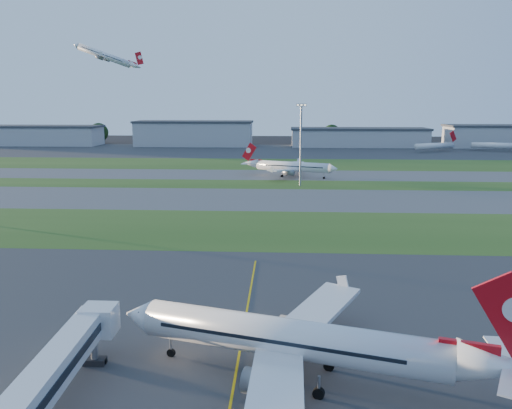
# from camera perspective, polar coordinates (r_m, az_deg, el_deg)

# --- Properties ---
(ground) EXTENTS (700.00, 700.00, 0.00)m
(ground) POSITION_cam_1_polar(r_m,az_deg,el_deg) (57.21, -6.96, -15.73)
(ground) COLOR black
(ground) RESTS_ON ground
(apron_near) EXTENTS (300.00, 70.00, 0.01)m
(apron_near) POSITION_cam_1_polar(r_m,az_deg,el_deg) (57.21, -6.96, -15.72)
(apron_near) COLOR #333335
(apron_near) RESTS_ON ground
(grass_strip_a) EXTENTS (300.00, 34.00, 0.01)m
(grass_strip_a) POSITION_cam_1_polar(r_m,az_deg,el_deg) (105.72, -2.11, -2.75)
(grass_strip_a) COLOR #2A4F1A
(grass_strip_a) RESTS_ON ground
(taxiway_a) EXTENTS (300.00, 32.00, 0.01)m
(taxiway_a) POSITION_cam_1_polar(r_m,az_deg,el_deg) (137.84, -0.88, 0.64)
(taxiway_a) COLOR #515154
(taxiway_a) RESTS_ON ground
(grass_strip_b) EXTENTS (300.00, 18.00, 0.01)m
(grass_strip_b) POSITION_cam_1_polar(r_m,az_deg,el_deg) (162.40, -0.27, 2.31)
(grass_strip_b) COLOR #2A4F1A
(grass_strip_b) RESTS_ON ground
(taxiway_b) EXTENTS (300.00, 26.00, 0.01)m
(taxiway_b) POSITION_cam_1_polar(r_m,az_deg,el_deg) (184.11, 0.13, 3.42)
(taxiway_b) COLOR #515154
(taxiway_b) RESTS_ON ground
(grass_strip_c) EXTENTS (300.00, 40.00, 0.01)m
(grass_strip_c) POSITION_cam_1_polar(r_m,az_deg,el_deg) (216.79, 0.58, 4.65)
(grass_strip_c) COLOR #2A4F1A
(grass_strip_c) RESTS_ON ground
(apron_far) EXTENTS (400.00, 80.00, 0.01)m
(apron_far) POSITION_cam_1_polar(r_m,az_deg,el_deg) (276.41, 1.13, 6.15)
(apron_far) COLOR #333335
(apron_far) RESTS_ON ground
(yellow_line) EXTENTS (0.25, 60.00, 0.02)m
(yellow_line) POSITION_cam_1_polar(r_m,az_deg,el_deg) (56.61, -1.77, -15.96)
(yellow_line) COLOR gold
(yellow_line) RESTS_ON ground
(jet_bridge) EXTENTS (4.20, 26.90, 6.20)m
(jet_bridge) POSITION_cam_1_polar(r_m,az_deg,el_deg) (45.48, -23.65, -18.64)
(jet_bridge) COLOR silver
(jet_bridge) RESTS_ON ground
(airliner_parked) EXTENTS (35.78, 30.05, 11.42)m
(airliner_parked) POSITION_cam_1_polar(r_m,az_deg,el_deg) (49.27, 4.25, -15.18)
(airliner_parked) COLOR silver
(airliner_parked) RESTS_ON ground
(airliner_taxiing) EXTENTS (31.84, 26.97, 10.43)m
(airliner_taxiing) POSITION_cam_1_polar(r_m,az_deg,el_deg) (178.83, 4.11, 4.33)
(airliner_taxiing) COLOR silver
(airliner_taxiing) RESTS_ON ground
(airliner_departing) EXTENTS (33.00, 27.99, 10.30)m
(airliner_departing) POSITION_cam_1_polar(r_m,az_deg,el_deg) (270.05, -16.86, 15.95)
(airliner_departing) COLOR silver
(mini_jet_near) EXTENTS (25.96, 15.21, 9.48)m
(mini_jet_near) POSITION_cam_1_polar(r_m,az_deg,el_deg) (287.28, 19.77, 6.34)
(mini_jet_near) COLOR silver
(mini_jet_near) RESTS_ON ground
(mini_jet_far) EXTENTS (28.13, 9.55, 9.48)m
(mini_jet_far) POSITION_cam_1_polar(r_m,az_deg,el_deg) (302.52, 25.89, 6.09)
(mini_jet_far) COLOR silver
(mini_jet_far) RESTS_ON ground
(light_mast_centre) EXTENTS (3.20, 0.70, 25.80)m
(light_mast_centre) POSITION_cam_1_polar(r_m,az_deg,el_deg) (158.51, 5.15, 7.43)
(light_mast_centre) COLOR gray
(light_mast_centre) RESTS_ON ground
(hangar_far_west) EXTENTS (91.80, 23.00, 12.20)m
(hangar_far_west) POSITION_cam_1_polar(r_m,az_deg,el_deg) (344.72, -24.68, 7.21)
(hangar_far_west) COLOR #9EA0A6
(hangar_far_west) RESTS_ON ground
(hangar_west) EXTENTS (71.40, 23.00, 15.20)m
(hangar_west) POSITION_cam_1_polar(r_m,az_deg,el_deg) (310.37, -7.09, 8.08)
(hangar_west) COLOR #9EA0A6
(hangar_west) RESTS_ON ground
(hangar_east) EXTENTS (81.60, 23.00, 11.20)m
(hangar_east) POSITION_cam_1_polar(r_m,az_deg,el_deg) (309.08, 11.66, 7.54)
(hangar_east) COLOR #9EA0A6
(hangar_east) RESTS_ON ground
(tree_west) EXTENTS (12.10, 12.10, 13.20)m
(tree_west) POSITION_cam_1_polar(r_m,az_deg,el_deg) (342.07, -17.52, 7.87)
(tree_west) COLOR black
(tree_west) RESTS_ON ground
(tree_mid_west) EXTENTS (9.90, 9.90, 10.80)m
(tree_mid_west) POSITION_cam_1_polar(r_m,az_deg,el_deg) (318.02, -2.25, 7.91)
(tree_mid_west) COLOR black
(tree_mid_west) RESTS_ON ground
(tree_mid_east) EXTENTS (11.55, 11.55, 12.60)m
(tree_mid_east) POSITION_cam_1_polar(r_m,az_deg,el_deg) (321.06, 8.63, 8.00)
(tree_mid_east) COLOR black
(tree_mid_east) RESTS_ON ground
(tree_east) EXTENTS (10.45, 10.45, 11.40)m
(tree_east) POSITION_cam_1_polar(r_m,az_deg,el_deg) (334.74, 21.65, 7.35)
(tree_east) COLOR black
(tree_east) RESTS_ON ground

